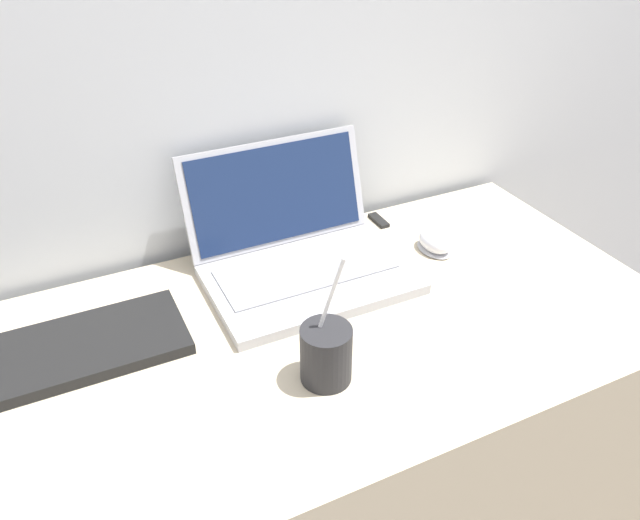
{
  "coord_description": "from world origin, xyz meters",
  "views": [
    {
      "loc": [
        -0.4,
        -0.42,
        1.39
      ],
      "look_at": [
        -0.01,
        0.38,
        0.8
      ],
      "focal_mm": 35.0,
      "sensor_mm": 36.0,
      "label": 1
    }
  ],
  "objects_px": {
    "laptop": "(298,250)",
    "usb_stick": "(379,220)",
    "external_keyboard": "(55,355)",
    "drink_cup": "(326,353)",
    "computer_mouse": "(435,242)"
  },
  "relations": [
    {
      "from": "drink_cup",
      "to": "external_keyboard",
      "type": "xyz_separation_m",
      "value": [
        -0.36,
        0.22,
        -0.04
      ]
    },
    {
      "from": "drink_cup",
      "to": "computer_mouse",
      "type": "distance_m",
      "value": 0.42
    },
    {
      "from": "laptop",
      "to": "usb_stick",
      "type": "height_order",
      "value": "laptop"
    },
    {
      "from": "laptop",
      "to": "usb_stick",
      "type": "distance_m",
      "value": 0.25
    },
    {
      "from": "laptop",
      "to": "usb_stick",
      "type": "relative_size",
      "value": 6.06
    },
    {
      "from": "computer_mouse",
      "to": "external_keyboard",
      "type": "xyz_separation_m",
      "value": [
        -0.72,
        -0.01,
        -0.01
      ]
    },
    {
      "from": "laptop",
      "to": "computer_mouse",
      "type": "bearing_deg",
      "value": -10.82
    },
    {
      "from": "drink_cup",
      "to": "computer_mouse",
      "type": "xyz_separation_m",
      "value": [
        0.35,
        0.23,
        -0.03
      ]
    },
    {
      "from": "usb_stick",
      "to": "drink_cup",
      "type": "bearing_deg",
      "value": -129.7
    },
    {
      "from": "drink_cup",
      "to": "computer_mouse",
      "type": "bearing_deg",
      "value": 32.9
    },
    {
      "from": "computer_mouse",
      "to": "external_keyboard",
      "type": "height_order",
      "value": "computer_mouse"
    },
    {
      "from": "external_keyboard",
      "to": "usb_stick",
      "type": "height_order",
      "value": "external_keyboard"
    },
    {
      "from": "laptop",
      "to": "drink_cup",
      "type": "xyz_separation_m",
      "value": [
        -0.08,
        -0.28,
        0.0
      ]
    },
    {
      "from": "drink_cup",
      "to": "usb_stick",
      "type": "xyz_separation_m",
      "value": [
        0.31,
        0.38,
        -0.04
      ]
    },
    {
      "from": "computer_mouse",
      "to": "laptop",
      "type": "bearing_deg",
      "value": 169.18
    }
  ]
}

